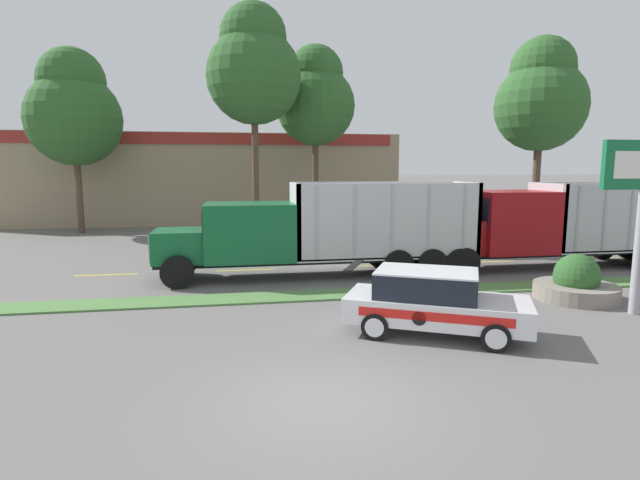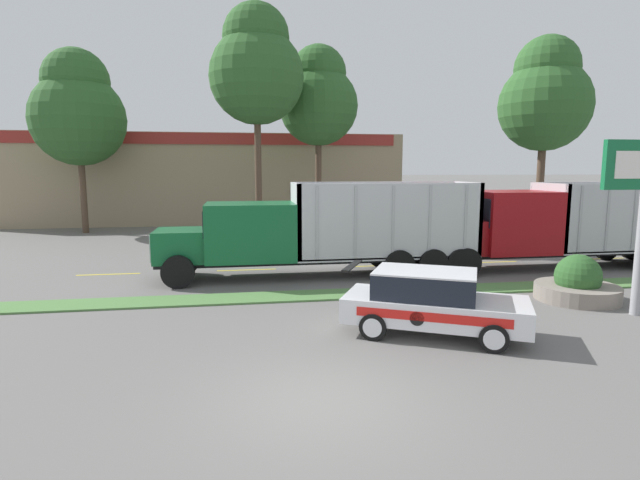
{
  "view_description": "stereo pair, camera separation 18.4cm",
  "coord_description": "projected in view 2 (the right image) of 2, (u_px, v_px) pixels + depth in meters",
  "views": [
    {
      "loc": [
        -1.52,
        -8.31,
        4.14
      ],
      "look_at": [
        1.23,
        7.59,
        1.82
      ],
      "focal_mm": 28.0,
      "sensor_mm": 36.0,
      "label": 1
    },
    {
      "loc": [
        -1.34,
        -8.34,
        4.14
      ],
      "look_at": [
        1.23,
        7.59,
        1.82
      ],
      "focal_mm": 28.0,
      "sensor_mm": 36.0,
      "label": 2
    }
  ],
  "objects": [
    {
      "name": "tree_behind_left",
      "position": [
        318.0,
        98.0,
        32.41
      ],
      "size": [
        5.15,
        5.15,
        12.04
      ],
      "color": "brown",
      "rests_on": "ground_plane"
    },
    {
      "name": "dump_truck_mid",
      "position": [
        295.0,
        236.0,
        19.02
      ],
      "size": [
        12.22,
        2.75,
        3.61
      ],
      "color": "black",
      "rests_on": "ground_plane"
    },
    {
      "name": "stone_planter",
      "position": [
        577.0,
        285.0,
        15.78
      ],
      "size": [
        2.55,
        2.55,
        1.47
      ],
      "color": "gray",
      "rests_on": "ground_plane"
    },
    {
      "name": "tree_behind_far_right",
      "position": [
        78.0,
        110.0,
        31.28
      ],
      "size": [
        5.8,
        5.8,
        11.56
      ],
      "color": "brown",
      "rests_on": "ground_plane"
    },
    {
      "name": "store_building_backdrop",
      "position": [
        205.0,
        178.0,
        41.6
      ],
      "size": [
        30.24,
        12.1,
        6.69
      ],
      "color": "#9E896B",
      "rests_on": "ground_plane"
    },
    {
      "name": "rally_car",
      "position": [
        432.0,
        302.0,
        12.47
      ],
      "size": [
        4.83,
        3.67,
        1.65
      ],
      "color": "white",
      "rests_on": "ground_plane"
    },
    {
      "name": "tree_behind_right",
      "position": [
        256.0,
        67.0,
        28.56
      ],
      "size": [
        5.46,
        5.46,
        13.46
      ],
      "color": "brown",
      "rests_on": "ground_plane"
    },
    {
      "name": "centre_line_7",
      "position": [
        600.0,
        259.0,
        23.05
      ],
      "size": [
        2.4,
        0.14,
        0.01
      ],
      "primitive_type": "cube",
      "color": "yellow",
      "rests_on": "ground_plane"
    },
    {
      "name": "centre_line_6",
      "position": [
        491.0,
        262.0,
        22.2
      ],
      "size": [
        2.4,
        0.14,
        0.01
      ],
      "primitive_type": "cube",
      "color": "yellow",
      "rests_on": "ground_plane"
    },
    {
      "name": "grass_verge",
      "position": [
        284.0,
        297.0,
        16.12
      ],
      "size": [
        120.0,
        1.31,
        0.06
      ],
      "primitive_type": "cube",
      "color": "#517F42",
      "rests_on": "ground_plane"
    },
    {
      "name": "dump_truck_trail",
      "position": [
        540.0,
        228.0,
        20.66
      ],
      "size": [
        12.77,
        2.83,
        3.55
      ],
      "color": "black",
      "rests_on": "ground_plane"
    },
    {
      "name": "centre_line_5",
      "position": [
        374.0,
        266.0,
        21.35
      ],
      "size": [
        2.4,
        0.14,
        0.01
      ],
      "primitive_type": "cube",
      "color": "yellow",
      "rests_on": "ground_plane"
    },
    {
      "name": "ground_plane",
      "position": [
        320.0,
        401.0,
        8.95
      ],
      "size": [
        600.0,
        600.0,
        0.0
      ],
      "primitive_type": "plane",
      "color": "slate"
    },
    {
      "name": "centre_line_4",
      "position": [
        247.0,
        270.0,
        20.5
      ],
      "size": [
        2.4,
        0.14,
        0.01
      ],
      "primitive_type": "cube",
      "color": "yellow",
      "rests_on": "ground_plane"
    },
    {
      "name": "centre_line_3",
      "position": [
        108.0,
        274.0,
        19.65
      ],
      "size": [
        2.4,
        0.14,
        0.01
      ],
      "primitive_type": "cube",
      "color": "yellow",
      "rests_on": "ground_plane"
    },
    {
      "name": "tree_behind_centre",
      "position": [
        545.0,
        97.0,
        33.48
      ],
      "size": [
        6.08,
        6.08,
        12.9
      ],
      "color": "brown",
      "rests_on": "ground_plane"
    }
  ]
}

